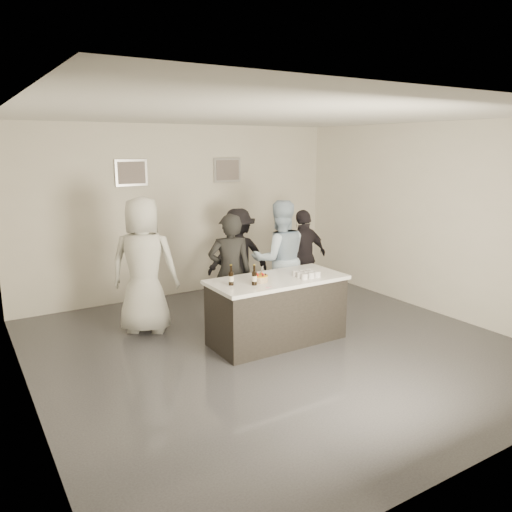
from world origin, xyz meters
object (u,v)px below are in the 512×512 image
beer_bottle_b (254,275)px  person_main_black (230,273)px  bar_counter (277,310)px  beer_bottle_a (231,275)px  cake (260,279)px  person_guest_left (144,265)px  person_main_blue (280,259)px  person_guest_right (304,257)px  person_guest_back (238,256)px

beer_bottle_b → person_main_black: person_main_black is taller
bar_counter → beer_bottle_a: 0.91m
bar_counter → person_main_black: 0.89m
bar_counter → cake: bearing=-171.9°
beer_bottle_a → person_guest_left: (-0.69, 1.30, -0.05)m
bar_counter → beer_bottle_b: beer_bottle_b is taller
person_main_blue → beer_bottle_b: bearing=60.4°
beer_bottle_a → cake: bearing=-8.1°
bar_counter → person_main_blue: 1.15m
bar_counter → person_guest_right: size_ratio=1.16×
beer_bottle_a → person_main_black: size_ratio=0.15×
bar_counter → beer_bottle_a: bearing=178.9°
person_guest_left → person_guest_right: person_guest_left is taller
bar_counter → person_main_blue: bearing=53.8°
person_main_blue → bar_counter: bearing=71.4°
person_guest_right → person_main_blue: bearing=22.3°
cake → person_guest_right: bearing=37.2°
person_guest_right → beer_bottle_b: bearing=32.8°
cake → person_guest_right: 2.09m
beer_bottle_b → person_guest_right: person_guest_right is taller
person_guest_back → bar_counter: bearing=88.8°
beer_bottle_b → cake: bearing=33.1°
beer_bottle_a → person_guest_right: person_guest_right is taller
beer_bottle_b → person_main_black: 0.88m
person_main_black → person_guest_right: bearing=-142.4°
beer_bottle_a → person_guest_left: person_guest_left is taller
bar_counter → person_main_black: bearing=114.8°
person_guest_left → beer_bottle_a: bearing=152.0°
beer_bottle_b → person_guest_left: 1.73m
bar_counter → person_main_black: size_ratio=1.08×
person_main_black → person_guest_right: (1.69, 0.50, -0.06)m
bar_counter → person_main_blue: size_ratio=1.02×
beer_bottle_b → person_guest_right: 2.27m
person_guest_left → person_guest_back: 1.90m
person_guest_left → cake: bearing=162.7°
cake → person_guest_left: 1.74m
person_main_blue → person_guest_right: person_main_blue is taller
beer_bottle_a → person_guest_right: size_ratio=0.16×
person_guest_right → person_guest_left: bearing=-6.0°
person_main_black → person_guest_right: person_main_black is taller
bar_counter → person_guest_left: size_ratio=0.95×
person_main_blue → person_guest_back: person_main_blue is taller
cake → person_guest_right: size_ratio=0.13×
person_guest_left → person_guest_back: person_guest_left is taller
beer_bottle_b → bar_counter: bearing=17.0°
person_guest_back → beer_bottle_a: bearing=70.2°
cake → person_main_black: (-0.03, 0.76, -0.08)m
person_main_black → beer_bottle_a: bearing=83.4°
beer_bottle_b → person_guest_left: bearing=123.2°
bar_counter → cake: size_ratio=8.88×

